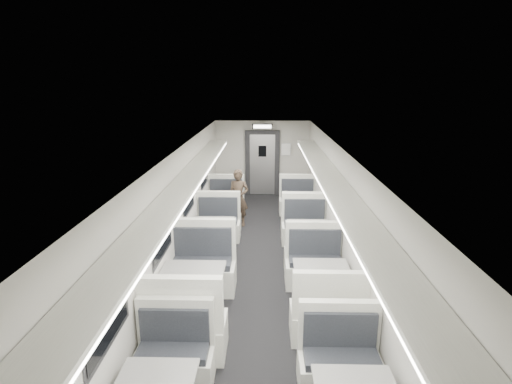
{
  "coord_description": "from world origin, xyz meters",
  "views": [
    {
      "loc": [
        0.1,
        -6.7,
        3.57
      ],
      "look_at": [
        -0.11,
        1.8,
        1.23
      ],
      "focal_mm": 28.0,
      "sensor_mm": 36.0,
      "label": 1
    }
  ],
  "objects_px": {
    "booth_left_c": "(194,293)",
    "exit_sign": "(262,126)",
    "booth_right_a": "(300,209)",
    "passenger": "(238,198)",
    "booth_left_b": "(214,236)",
    "vestibule_door": "(262,163)",
    "booth_left_a": "(223,209)",
    "booth_right_c": "(320,287)",
    "booth_right_b": "(308,240)"
  },
  "relations": [
    {
      "from": "booth_left_c",
      "to": "exit_sign",
      "type": "height_order",
      "value": "exit_sign"
    },
    {
      "from": "booth_right_a",
      "to": "passenger",
      "type": "height_order",
      "value": "passenger"
    },
    {
      "from": "booth_left_b",
      "to": "booth_left_c",
      "type": "bearing_deg",
      "value": -90.0
    },
    {
      "from": "vestibule_door",
      "to": "booth_left_a",
      "type": "bearing_deg",
      "value": -110.05
    },
    {
      "from": "booth_left_c",
      "to": "passenger",
      "type": "relative_size",
      "value": 1.61
    },
    {
      "from": "booth_right_c",
      "to": "exit_sign",
      "type": "bearing_deg",
      "value": 99.0
    },
    {
      "from": "booth_right_a",
      "to": "booth_right_c",
      "type": "relative_size",
      "value": 0.95
    },
    {
      "from": "booth_right_a",
      "to": "exit_sign",
      "type": "bearing_deg",
      "value": 114.6
    },
    {
      "from": "booth_left_a",
      "to": "passenger",
      "type": "distance_m",
      "value": 0.58
    },
    {
      "from": "booth_left_b",
      "to": "booth_right_a",
      "type": "distance_m",
      "value": 2.81
    },
    {
      "from": "booth_left_b",
      "to": "vestibule_door",
      "type": "distance_m",
      "value": 4.79
    },
    {
      "from": "booth_right_c",
      "to": "exit_sign",
      "type": "xyz_separation_m",
      "value": [
        -1.0,
        6.32,
        1.9
      ]
    },
    {
      "from": "passenger",
      "to": "exit_sign",
      "type": "xyz_separation_m",
      "value": [
        0.58,
        2.42,
        1.55
      ]
    },
    {
      "from": "booth_right_c",
      "to": "passenger",
      "type": "xyz_separation_m",
      "value": [
        -1.58,
        3.89,
        0.35
      ]
    },
    {
      "from": "booth_left_a",
      "to": "booth_right_a",
      "type": "relative_size",
      "value": 1.0
    },
    {
      "from": "booth_left_b",
      "to": "booth_right_a",
      "type": "xyz_separation_m",
      "value": [
        2.0,
        1.97,
        -0.01
      ]
    },
    {
      "from": "booth_left_b",
      "to": "booth_right_b",
      "type": "height_order",
      "value": "booth_right_b"
    },
    {
      "from": "booth_left_c",
      "to": "booth_right_c",
      "type": "xyz_separation_m",
      "value": [
        2.0,
        0.31,
        -0.04
      ]
    },
    {
      "from": "vestibule_door",
      "to": "exit_sign",
      "type": "bearing_deg",
      "value": -90.0
    },
    {
      "from": "exit_sign",
      "to": "booth_left_a",
      "type": "bearing_deg",
      "value": -113.94
    },
    {
      "from": "booth_right_a",
      "to": "exit_sign",
      "type": "height_order",
      "value": "exit_sign"
    },
    {
      "from": "booth_left_c",
      "to": "booth_right_c",
      "type": "bearing_deg",
      "value": 8.75
    },
    {
      "from": "booth_right_a",
      "to": "booth_left_c",
      "type": "bearing_deg",
      "value": -114.25
    },
    {
      "from": "passenger",
      "to": "vestibule_door",
      "type": "bearing_deg",
      "value": 90.77
    },
    {
      "from": "booth_left_b",
      "to": "exit_sign",
      "type": "bearing_deg",
      "value": 76.46
    },
    {
      "from": "booth_right_a",
      "to": "booth_left_b",
      "type": "bearing_deg",
      "value": -135.44
    },
    {
      "from": "booth_right_a",
      "to": "booth_right_b",
      "type": "distance_m",
      "value": 2.13
    },
    {
      "from": "booth_right_c",
      "to": "vestibule_door",
      "type": "bearing_deg",
      "value": 98.36
    },
    {
      "from": "booth_left_a",
      "to": "booth_right_b",
      "type": "height_order",
      "value": "booth_right_b"
    },
    {
      "from": "vestibule_door",
      "to": "exit_sign",
      "type": "xyz_separation_m",
      "value": [
        0.0,
        -0.49,
        1.24
      ]
    },
    {
      "from": "passenger",
      "to": "exit_sign",
      "type": "relative_size",
      "value": 2.35
    },
    {
      "from": "passenger",
      "to": "booth_right_a",
      "type": "bearing_deg",
      "value": 20.68
    },
    {
      "from": "vestibule_door",
      "to": "booth_right_c",
      "type": "bearing_deg",
      "value": -81.64
    },
    {
      "from": "booth_left_a",
      "to": "exit_sign",
      "type": "bearing_deg",
      "value": 66.06
    },
    {
      "from": "booth_right_c",
      "to": "booth_left_c",
      "type": "bearing_deg",
      "value": -171.25
    },
    {
      "from": "booth_right_c",
      "to": "passenger",
      "type": "bearing_deg",
      "value": 112.13
    },
    {
      "from": "booth_right_c",
      "to": "exit_sign",
      "type": "distance_m",
      "value": 6.67
    },
    {
      "from": "booth_right_b",
      "to": "exit_sign",
      "type": "bearing_deg",
      "value": 103.05
    },
    {
      "from": "booth_left_a",
      "to": "booth_right_a",
      "type": "height_order",
      "value": "same"
    },
    {
      "from": "passenger",
      "to": "exit_sign",
      "type": "bearing_deg",
      "value": 88.57
    },
    {
      "from": "exit_sign",
      "to": "booth_right_c",
      "type": "bearing_deg",
      "value": -81.0
    },
    {
      "from": "booth_left_a",
      "to": "booth_left_b",
      "type": "xyz_separation_m",
      "value": [
        0.0,
        -1.9,
        0.01
      ]
    },
    {
      "from": "booth_right_b",
      "to": "booth_right_c",
      "type": "relative_size",
      "value": 0.98
    },
    {
      "from": "booth_right_b",
      "to": "booth_right_a",
      "type": "bearing_deg",
      "value": 90.0
    },
    {
      "from": "vestibule_door",
      "to": "booth_right_b",
      "type": "bearing_deg",
      "value": -78.24
    },
    {
      "from": "booth_left_c",
      "to": "exit_sign",
      "type": "distance_m",
      "value": 6.95
    },
    {
      "from": "booth_right_a",
      "to": "vestibule_door",
      "type": "bearing_deg",
      "value": 110.52
    },
    {
      "from": "booth_left_b",
      "to": "booth_left_a",
      "type": "bearing_deg",
      "value": 90.0
    },
    {
      "from": "booth_left_a",
      "to": "booth_right_c",
      "type": "bearing_deg",
      "value": -63.79
    },
    {
      "from": "booth_left_b",
      "to": "passenger",
      "type": "bearing_deg",
      "value": 76.44
    }
  ]
}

